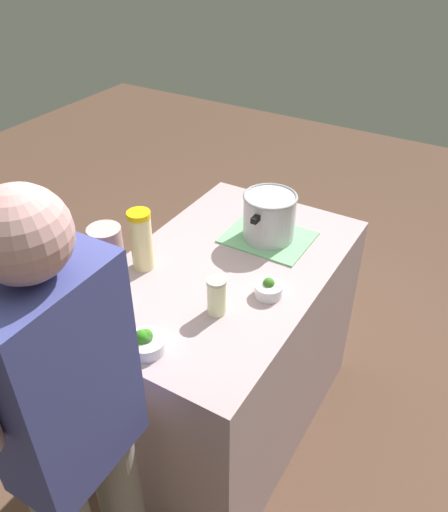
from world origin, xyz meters
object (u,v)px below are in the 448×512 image
at_px(lemonade_pitcher, 141,240).
at_px(broccoli_bowl_center, 269,289).
at_px(broccoli_bowl_front, 146,342).
at_px(person_cook, 78,443).
at_px(broccoli_bowl_back, 103,299).
at_px(cooking_pot, 269,216).
at_px(mason_jar, 217,296).

distance_m(lemonade_pitcher, broccoli_bowl_center, 0.51).
relative_size(lemonade_pitcher, broccoli_bowl_center, 2.40).
xyz_separation_m(broccoli_bowl_front, person_cook, (0.37, 0.06, -0.02)).
bearing_deg(broccoli_bowl_back, lemonade_pitcher, -174.79).
bearing_deg(cooking_pot, lemonade_pitcher, -37.20).
bearing_deg(cooking_pot, broccoli_bowl_center, 26.91).
bearing_deg(broccoli_bowl_center, cooking_pot, -153.09).
bearing_deg(mason_jar, lemonade_pitcher, -102.10).
distance_m(lemonade_pitcher, broccoli_bowl_front, 0.46).
height_order(mason_jar, person_cook, person_cook).
bearing_deg(mason_jar, cooking_pot, -173.51).
distance_m(broccoli_bowl_back, person_cook, 0.56).
relative_size(mason_jar, broccoli_bowl_back, 1.20).
xyz_separation_m(mason_jar, broccoli_bowl_back, (0.18, -0.36, -0.04)).
xyz_separation_m(broccoli_bowl_center, broccoli_bowl_back, (0.35, -0.47, 0.00)).
bearing_deg(person_cook, broccoli_bowl_back, -145.24).
xyz_separation_m(lemonade_pitcher, broccoli_bowl_center, (-0.09, 0.49, -0.09)).
bearing_deg(person_cook, mason_jar, 176.65).
height_order(cooking_pot, broccoli_bowl_center, cooking_pot).
distance_m(cooking_pot, lemonade_pitcher, 0.54).
bearing_deg(person_cook, broccoli_bowl_center, 169.61).
bearing_deg(lemonade_pitcher, broccoli_bowl_back, 5.21).
height_order(mason_jar, broccoli_bowl_center, mason_jar).
relative_size(cooking_pot, person_cook, 0.17).
bearing_deg(lemonade_pitcher, mason_jar, 77.90).
bearing_deg(broccoli_bowl_front, cooking_pot, 176.94).
height_order(cooking_pot, broccoli_bowl_front, cooking_pot).
distance_m(cooking_pot, mason_jar, 0.51).
bearing_deg(cooking_pot, person_cook, 1.03).
xyz_separation_m(cooking_pot, broccoli_bowl_back, (0.69, -0.30, -0.08)).
bearing_deg(broccoli_bowl_back, cooking_pot, 156.29).
xyz_separation_m(cooking_pot, person_cook, (1.15, 0.02, -0.10)).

